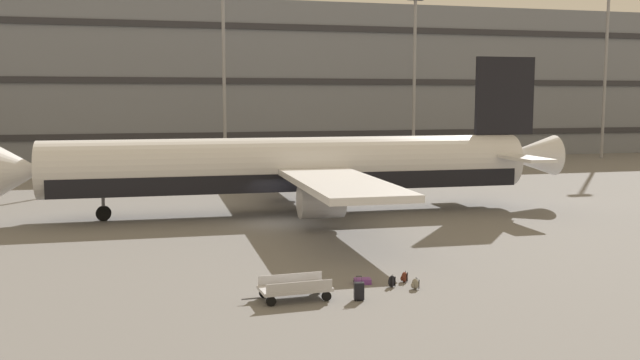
{
  "coord_description": "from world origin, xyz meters",
  "views": [
    {
      "loc": [
        -7.87,
        -40.18,
        7.39
      ],
      "look_at": [
        1.49,
        -4.11,
        3.0
      ],
      "focal_mm": 39.28,
      "sensor_mm": 36.0,
      "label": 1
    }
  ],
  "objects_px": {
    "suitcase_laid_flat": "(359,291)",
    "baggage_cart": "(295,288)",
    "backpack_black": "(392,282)",
    "suitcase_upright": "(362,281)",
    "backpack_red": "(415,284)",
    "backpack_large": "(404,277)",
    "airliner": "(299,167)"
  },
  "relations": [
    {
      "from": "airliner",
      "to": "backpack_large",
      "type": "height_order",
      "value": "airliner"
    },
    {
      "from": "airliner",
      "to": "backpack_red",
      "type": "bearing_deg",
      "value": -88.86
    },
    {
      "from": "backpack_black",
      "to": "airliner",
      "type": "bearing_deg",
      "value": 88.75
    },
    {
      "from": "backpack_red",
      "to": "backpack_black",
      "type": "xyz_separation_m",
      "value": [
        -0.77,
        0.52,
        0.02
      ]
    },
    {
      "from": "suitcase_upright",
      "to": "baggage_cart",
      "type": "xyz_separation_m",
      "value": [
        -3.09,
        -1.47,
        0.32
      ]
    },
    {
      "from": "backpack_black",
      "to": "baggage_cart",
      "type": "xyz_separation_m",
      "value": [
        -4.05,
        -0.7,
        0.2
      ]
    },
    {
      "from": "suitcase_upright",
      "to": "backpack_red",
      "type": "xyz_separation_m",
      "value": [
        1.72,
        -1.29,
        0.1
      ]
    },
    {
      "from": "backpack_black",
      "to": "suitcase_upright",
      "type": "bearing_deg",
      "value": 141.05
    },
    {
      "from": "suitcase_laid_flat",
      "to": "backpack_black",
      "type": "distance_m",
      "value": 2.29
    },
    {
      "from": "suitcase_upright",
      "to": "baggage_cart",
      "type": "distance_m",
      "value": 3.44
    },
    {
      "from": "airliner",
      "to": "backpack_black",
      "type": "xyz_separation_m",
      "value": [
        -0.4,
        -18.18,
        -2.76
      ]
    },
    {
      "from": "suitcase_laid_flat",
      "to": "backpack_red",
      "type": "distance_m",
      "value": 2.72
    },
    {
      "from": "suitcase_upright",
      "to": "backpack_large",
      "type": "xyz_separation_m",
      "value": [
        1.7,
        -0.19,
        0.09
      ]
    },
    {
      "from": "backpack_red",
      "to": "suitcase_laid_flat",
      "type": "bearing_deg",
      "value": -160.85
    },
    {
      "from": "backpack_red",
      "to": "backpack_large",
      "type": "distance_m",
      "value": 1.1
    },
    {
      "from": "airliner",
      "to": "suitcase_upright",
      "type": "distance_m",
      "value": 17.69
    },
    {
      "from": "suitcase_laid_flat",
      "to": "backpack_black",
      "type": "xyz_separation_m",
      "value": [
        1.8,
        1.41,
        -0.14
      ]
    },
    {
      "from": "airliner",
      "to": "suitcase_laid_flat",
      "type": "xyz_separation_m",
      "value": [
        -2.19,
        -19.58,
        -2.62
      ]
    },
    {
      "from": "backpack_red",
      "to": "baggage_cart",
      "type": "height_order",
      "value": "baggage_cart"
    },
    {
      "from": "baggage_cart",
      "to": "suitcase_upright",
      "type": "bearing_deg",
      "value": 25.35
    },
    {
      "from": "backpack_red",
      "to": "baggage_cart",
      "type": "relative_size",
      "value": 0.14
    },
    {
      "from": "backpack_black",
      "to": "suitcase_laid_flat",
      "type": "bearing_deg",
      "value": -141.93
    },
    {
      "from": "backpack_large",
      "to": "suitcase_upright",
      "type": "bearing_deg",
      "value": 173.71
    },
    {
      "from": "suitcase_laid_flat",
      "to": "baggage_cart",
      "type": "xyz_separation_m",
      "value": [
        -2.25,
        0.71,
        0.06
      ]
    },
    {
      "from": "suitcase_upright",
      "to": "backpack_red",
      "type": "distance_m",
      "value": 2.15
    },
    {
      "from": "suitcase_laid_flat",
      "to": "baggage_cart",
      "type": "height_order",
      "value": "suitcase_laid_flat"
    },
    {
      "from": "airliner",
      "to": "backpack_red",
      "type": "height_order",
      "value": "airliner"
    },
    {
      "from": "suitcase_laid_flat",
      "to": "suitcase_upright",
      "type": "relative_size",
      "value": 1.22
    },
    {
      "from": "suitcase_upright",
      "to": "backpack_large",
      "type": "bearing_deg",
      "value": -6.29
    },
    {
      "from": "suitcase_upright",
      "to": "backpack_large",
      "type": "relative_size",
      "value": 1.57
    },
    {
      "from": "airliner",
      "to": "backpack_black",
      "type": "bearing_deg",
      "value": -91.25
    },
    {
      "from": "suitcase_laid_flat",
      "to": "backpack_red",
      "type": "height_order",
      "value": "suitcase_laid_flat"
    }
  ]
}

